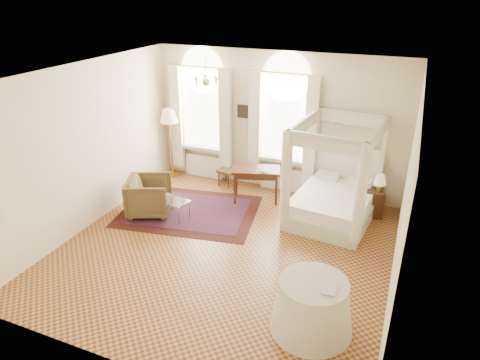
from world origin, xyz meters
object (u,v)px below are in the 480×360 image
at_px(stool, 227,172).
at_px(floor_lamp, 169,119).
at_px(coffee_table, 175,202).
at_px(side_table, 312,306).
at_px(canopy_bed, 333,199).
at_px(armchair, 149,196).
at_px(nightstand, 373,203).
at_px(writing_desk, 256,173).

distance_m(stool, floor_lamp, 1.97).
relative_size(coffee_table, floor_lamp, 0.37).
distance_m(stool, side_table, 5.08).
xyz_separation_m(canopy_bed, armchair, (-3.75, -1.24, -0.07)).
relative_size(nightstand, floor_lamp, 0.33).
relative_size(stool, coffee_table, 0.68).
xyz_separation_m(writing_desk, side_table, (2.18, -3.52, -0.28)).
bearing_deg(armchair, canopy_bed, -94.90).
xyz_separation_m(nightstand, armchair, (-4.53, -1.76, 0.12)).
bearing_deg(armchair, writing_desk, -76.39).
height_order(canopy_bed, armchair, canopy_bed).
height_order(stool, coffee_table, stool).
xyz_separation_m(stool, coffee_table, (-0.38, -1.89, -0.00)).
distance_m(floor_lamp, side_table, 6.30).
height_order(canopy_bed, side_table, canopy_bed).
relative_size(armchair, side_table, 0.76).
relative_size(armchair, coffee_table, 1.36).
distance_m(writing_desk, coffee_table, 1.96).
height_order(canopy_bed, coffee_table, canopy_bed).
height_order(coffee_table, side_table, side_table).
distance_m(canopy_bed, coffee_table, 3.36).
bearing_deg(armchair, side_table, -140.00).
bearing_deg(canopy_bed, coffee_table, -159.03).
bearing_deg(coffee_table, stool, 78.56).
height_order(canopy_bed, stool, canopy_bed).
bearing_deg(nightstand, coffee_table, -156.28).
distance_m(stool, armchair, 2.17).
distance_m(writing_desk, side_table, 4.15).
bearing_deg(nightstand, side_table, -96.26).
distance_m(canopy_bed, floor_lamp, 4.52).
bearing_deg(nightstand, floor_lamp, 177.79).
bearing_deg(canopy_bed, side_table, -83.76).
bearing_deg(stool, coffee_table, -101.44).
height_order(stool, armchair, armchair).
xyz_separation_m(canopy_bed, stool, (-2.76, 0.69, -0.12)).
distance_m(coffee_table, floor_lamp, 2.55).
xyz_separation_m(nightstand, floor_lamp, (-5.12, 0.20, 1.24)).
bearing_deg(canopy_bed, writing_desk, 173.45).
xyz_separation_m(armchair, floor_lamp, (-0.59, 1.96, 1.12)).
xyz_separation_m(stool, armchair, (-0.99, -1.93, 0.05)).
distance_m(armchair, coffee_table, 0.61).
bearing_deg(nightstand, writing_desk, -173.15).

